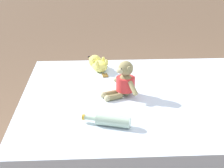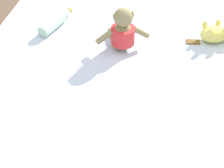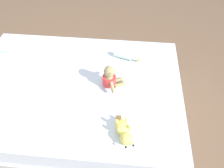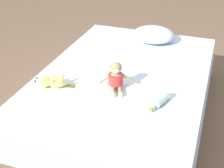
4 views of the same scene
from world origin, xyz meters
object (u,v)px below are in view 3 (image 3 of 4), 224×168
Objects in this scene: bed at (76,99)px; glass_bottle at (124,56)px; plush_yellow_creature at (124,132)px; plush_monkey at (110,79)px.

glass_bottle is (0.42, -0.45, 0.26)m from bed.
bed is at bearing 45.54° from plush_yellow_creature.
bed is 0.77m from plush_yellow_creature.
plush_yellow_creature is (-0.50, -0.51, 0.28)m from bed.
plush_monkey reaches higher than bed.
plush_monkey is 0.54m from plush_yellow_creature.
glass_bottle is at bearing -14.23° from plush_monkey.
glass_bottle is (0.92, 0.06, -0.02)m from plush_yellow_creature.
plush_yellow_creature is 0.92m from glass_bottle.
glass_bottle is (0.40, -0.10, -0.06)m from plush_monkey.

